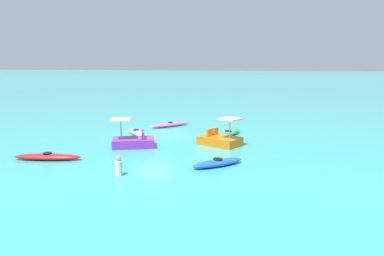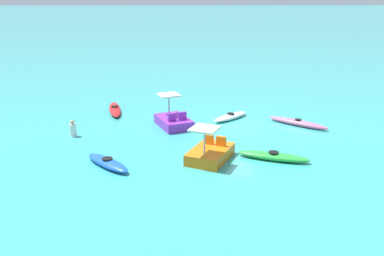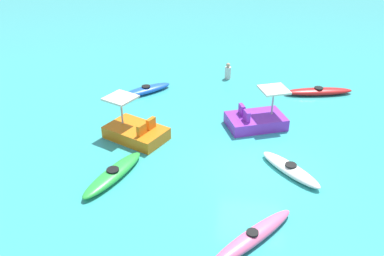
# 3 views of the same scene
# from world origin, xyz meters

# --- Properties ---
(ground_plane) EXTENTS (600.00, 600.00, 0.00)m
(ground_plane) POSITION_xyz_m (0.00, 0.00, 0.00)
(ground_plane) COLOR #38ADA8
(kayak_red) EXTENTS (1.35, 3.46, 0.37)m
(kayak_red) POSITION_xyz_m (6.96, -3.10, 0.16)
(kayak_red) COLOR red
(kayak_red) RESTS_ON ground_plane
(kayak_white) EXTENTS (2.46, 2.30, 0.37)m
(kayak_white) POSITION_xyz_m (-0.06, -1.27, 0.16)
(kayak_white) COLOR white
(kayak_white) RESTS_ON ground_plane
(kayak_green) EXTENTS (3.19, 1.77, 0.37)m
(kayak_green) POSITION_xyz_m (-1.18, 4.92, 0.16)
(kayak_green) COLOR green
(kayak_green) RESTS_ON ground_plane
(kayak_blue) EXTENTS (2.37, 2.46, 0.37)m
(kayak_blue) POSITION_xyz_m (6.02, 5.40, 0.16)
(kayak_blue) COLOR blue
(kayak_blue) RESTS_ON ground_plane
(kayak_pink) EXTENTS (3.01, 2.67, 0.37)m
(kayak_pink) POSITION_xyz_m (-3.67, 0.05, 0.16)
(kayak_pink) COLOR pink
(kayak_pink) RESTS_ON ground_plane
(pedal_boat_purple) EXTENTS (2.28, 2.78, 1.68)m
(pedal_boat_purple) POSITION_xyz_m (3.28, -0.05, 0.34)
(pedal_boat_purple) COLOR purple
(pedal_boat_purple) RESTS_ON ground_plane
(pedal_boat_orange) EXTENTS (2.39, 2.81, 1.68)m
(pedal_boat_orange) POSITION_xyz_m (1.61, 4.80, 0.34)
(pedal_boat_orange) COLOR orange
(pedal_boat_orange) RESTS_ON ground_plane
(person_near_shore) EXTENTS (0.37, 0.37, 0.88)m
(person_near_shore) POSITION_xyz_m (8.41, 1.47, 0.39)
(person_near_shore) COLOR silver
(person_near_shore) RESTS_ON ground_plane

